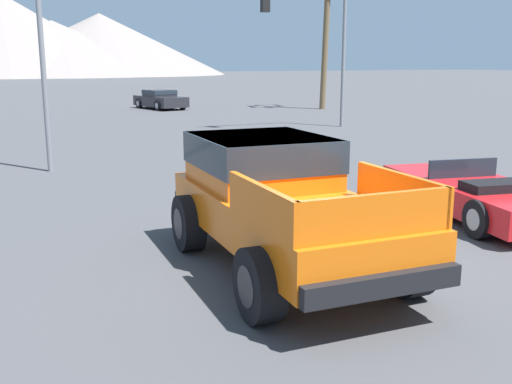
% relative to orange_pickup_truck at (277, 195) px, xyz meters
% --- Properties ---
extents(ground_plane, '(320.00, 320.00, 0.00)m').
position_rel_orange_pickup_truck_xyz_m(ground_plane, '(0.33, -0.01, -1.04)').
color(ground_plane, '#424244').
extents(orange_pickup_truck, '(2.57, 5.01, 1.83)m').
position_rel_orange_pickup_truck_xyz_m(orange_pickup_truck, '(0.00, 0.00, 0.00)').
color(orange_pickup_truck, orange).
rests_on(orange_pickup_truck, ground_plane).
extents(red_convertible_car, '(2.58, 4.63, 1.04)m').
position_rel_orange_pickup_truck_xyz_m(red_convertible_car, '(4.73, 0.80, -0.61)').
color(red_convertible_car, red).
rests_on(red_convertible_car, ground_plane).
extents(parked_car_dark, '(2.56, 4.34, 1.18)m').
position_rel_orange_pickup_truck_xyz_m(parked_car_dark, '(7.00, 29.31, -0.44)').
color(parked_car_dark, '#232328').
rests_on(parked_car_dark, ground_plane).
extents(traffic_light_main, '(4.53, 0.38, 6.11)m').
position_rel_orange_pickup_truck_xyz_m(traffic_light_main, '(9.77, 15.60, 3.26)').
color(traffic_light_main, slate).
rests_on(traffic_light_main, ground_plane).
extents(palm_tree_leaning, '(2.74, 2.75, 8.73)m').
position_rel_orange_pickup_truck_xyz_m(palm_tree_leaning, '(16.15, 24.76, 5.50)').
color(palm_tree_leaning, brown).
rests_on(palm_tree_leaning, ground_plane).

